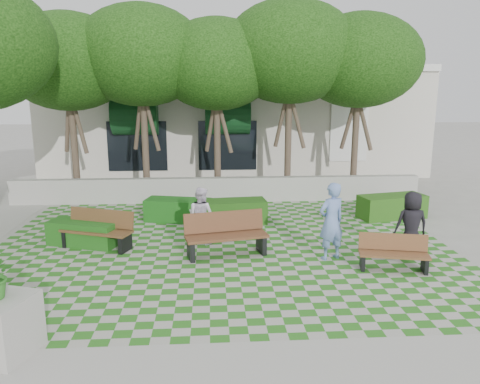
{
  "coord_description": "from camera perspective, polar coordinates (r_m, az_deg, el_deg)",
  "views": [
    {
      "loc": [
        -0.29,
        -10.71,
        4.14
      ],
      "look_at": [
        0.5,
        1.5,
        1.4
      ],
      "focal_mm": 35.0,
      "sensor_mm": 36.0,
      "label": 1
    }
  ],
  "objects": [
    {
      "name": "ground",
      "position": [
        11.48,
        -2.03,
        -8.51
      ],
      "size": [
        90.0,
        90.0,
        0.0
      ],
      "primitive_type": "plane",
      "color": "gray",
      "rests_on": "ground"
    },
    {
      "name": "lawn",
      "position": [
        12.42,
        -2.17,
        -6.83
      ],
      "size": [
        12.0,
        12.0,
        0.0
      ],
      "primitive_type": "plane",
      "color": "#2B721E",
      "rests_on": "ground"
    },
    {
      "name": "sidewalk_south",
      "position": [
        7.3,
        -0.85,
        -21.88
      ],
      "size": [
        16.0,
        2.0,
        0.01
      ],
      "primitive_type": "cube",
      "color": "#9E9B93",
      "rests_on": "ground"
    },
    {
      "name": "retaining_wall",
      "position": [
        17.31,
        -2.65,
        0.3
      ],
      "size": [
        15.0,
        0.36,
        0.9
      ],
      "primitive_type": "cube",
      "color": "#9E9B93",
      "rests_on": "ground"
    },
    {
      "name": "bench_east",
      "position": [
        11.45,
        18.2,
        -7.12
      ],
      "size": [
        1.64,
        0.84,
        0.82
      ],
      "rotation": [
        0.0,
        0.0,
        -0.22
      ],
      "color": "brown",
      "rests_on": "ground"
    },
    {
      "name": "bench_mid",
      "position": [
        11.79,
        -1.73,
        -5.27
      ],
      "size": [
        2.15,
        1.09,
        1.08
      ],
      "rotation": [
        0.0,
        0.0,
        0.21
      ],
      "color": "#53311C",
      "rests_on": "ground"
    },
    {
      "name": "bench_west",
      "position": [
        12.87,
        -16.93,
        -4.46
      ],
      "size": [
        2.0,
        1.27,
        1.0
      ],
      "rotation": [
        0.0,
        0.0,
        -0.37
      ],
      "color": "#50331B",
      "rests_on": "ground"
    },
    {
      "name": "hedge_east",
      "position": [
        15.91,
        18.03,
        -1.7
      ],
      "size": [
        2.27,
        1.29,
        0.75
      ],
      "primitive_type": "cube",
      "rotation": [
        0.0,
        0.0,
        0.22
      ],
      "color": "#214D14",
      "rests_on": "ground"
    },
    {
      "name": "hedge_midright",
      "position": [
        14.51,
        -1.01,
        -2.45
      ],
      "size": [
        2.18,
        1.06,
        0.74
      ],
      "primitive_type": "cube",
      "rotation": [
        0.0,
        0.0,
        0.1
      ],
      "color": "#1B4612",
      "rests_on": "ground"
    },
    {
      "name": "hedge_midleft",
      "position": [
        14.92,
        -7.58,
        -2.2
      ],
      "size": [
        2.14,
        1.24,
        0.7
      ],
      "primitive_type": "cube",
      "rotation": [
        0.0,
        0.0,
        -0.23
      ],
      "color": "#144E14",
      "rests_on": "ground"
    },
    {
      "name": "hedge_west",
      "position": [
        13.26,
        -18.5,
        -4.77
      ],
      "size": [
        2.01,
        1.32,
        0.65
      ],
      "primitive_type": "cube",
      "rotation": [
        0.0,
        0.0,
        -0.34
      ],
      "color": "#174A13",
      "rests_on": "ground"
    },
    {
      "name": "person_blue",
      "position": [
        11.59,
        11.07,
        -3.53
      ],
      "size": [
        0.82,
        0.69,
        1.93
      ],
      "primitive_type": "imported",
      "rotation": [
        0.0,
        0.0,
        3.52
      ],
      "color": "#6B87C4",
      "rests_on": "ground"
    },
    {
      "name": "person_dark",
      "position": [
        12.32,
        20.15,
        -3.74
      ],
      "size": [
        0.82,
        0.54,
        1.66
      ],
      "primitive_type": "imported",
      "rotation": [
        0.0,
        0.0,
        3.13
      ],
      "color": "black",
      "rests_on": "ground"
    },
    {
      "name": "person_white",
      "position": [
        12.67,
        -4.8,
        -2.84
      ],
      "size": [
        0.95,
        0.9,
        1.54
      ],
      "primitive_type": "imported",
      "rotation": [
        0.0,
        0.0,
        2.57
      ],
      "color": "white",
      "rests_on": "ground"
    },
    {
      "name": "tree_row",
      "position": [
        16.77,
        -9.44,
        16.01
      ],
      "size": [
        17.7,
        13.4,
        7.41
      ],
      "color": "#47382B",
      "rests_on": "ground"
    },
    {
      "name": "building",
      "position": [
        24.87,
        -0.88,
        8.88
      ],
      "size": [
        18.0,
        8.92,
        5.15
      ],
      "color": "beige",
      "rests_on": "ground"
    }
  ]
}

